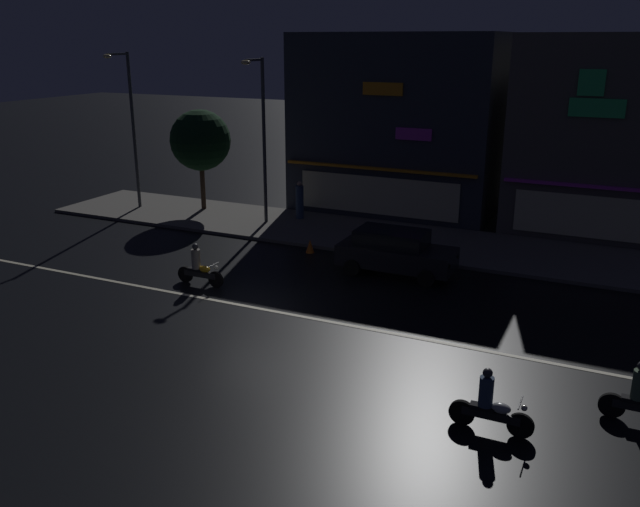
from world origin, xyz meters
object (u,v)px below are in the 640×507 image
object	(u,v)px
pedestrian_on_sidewalk	(300,201)
motorcycle_opposite_lane	(199,268)
streetlamp_west	(130,119)
traffic_cone	(310,246)
streetlamp_mid	(262,129)
parked_car_near_kerb	(395,251)
motorcycle_following	(489,405)

from	to	relation	value
pedestrian_on_sidewalk	motorcycle_opposite_lane	xyz separation A→B (m)	(0.71, -9.41, -0.34)
streetlamp_west	traffic_cone	xyz separation A→B (m)	(11.20, -2.73, -4.35)
streetlamp_mid	motorcycle_opposite_lane	size ratio (longest dim) A/B	3.95
streetlamp_west	traffic_cone	bearing A→B (deg)	-13.69
motorcycle_opposite_lane	traffic_cone	world-z (taller)	motorcycle_opposite_lane
traffic_cone	pedestrian_on_sidewalk	bearing A→B (deg)	121.45
streetlamp_west	parked_car_near_kerb	bearing A→B (deg)	-13.69
motorcycle_opposite_lane	streetlamp_west	bearing A→B (deg)	135.03
motorcycle_following	motorcycle_opposite_lane	xyz separation A→B (m)	(-11.31, 5.08, 0.00)
parked_car_near_kerb	traffic_cone	xyz separation A→B (m)	(-4.00, 0.97, -0.59)
streetlamp_west	motorcycle_following	bearing A→B (deg)	-32.08
parked_car_near_kerb	motorcycle_opposite_lane	bearing A→B (deg)	34.65
streetlamp_mid	motorcycle_following	size ratio (longest dim) A/B	3.95
parked_car_near_kerb	traffic_cone	bearing A→B (deg)	-13.67
streetlamp_west	motorcycle_opposite_lane	size ratio (longest dim) A/B	4.04
pedestrian_on_sidewalk	motorcycle_following	size ratio (longest dim) A/B	0.95
streetlamp_mid	traffic_cone	bearing A→B (deg)	-36.93
motorcycle_following	motorcycle_opposite_lane	size ratio (longest dim) A/B	1.00
motorcycle_following	traffic_cone	world-z (taller)	motorcycle_following
pedestrian_on_sidewalk	motorcycle_opposite_lane	bearing A→B (deg)	-36.73
streetlamp_west	motorcycle_following	distance (m)	24.60
streetlamp_mid	motorcycle_following	world-z (taller)	streetlamp_mid
streetlamp_west	parked_car_near_kerb	size ratio (longest dim) A/B	1.79
traffic_cone	streetlamp_west	bearing A→B (deg)	166.31
traffic_cone	motorcycle_following	bearing A→B (deg)	-47.33
pedestrian_on_sidewalk	streetlamp_west	bearing A→B (deg)	-120.42
parked_car_near_kerb	traffic_cone	distance (m)	4.16
streetlamp_west	motorcycle_opposite_lane	xyz separation A→B (m)	(9.26, -7.81, -4.00)
streetlamp_west	pedestrian_on_sidewalk	world-z (taller)	streetlamp_west
motorcycle_opposite_lane	traffic_cone	distance (m)	5.45
motorcycle_opposite_lane	motorcycle_following	bearing A→B (deg)	-29.03
pedestrian_on_sidewalk	traffic_cone	bearing A→B (deg)	-9.60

